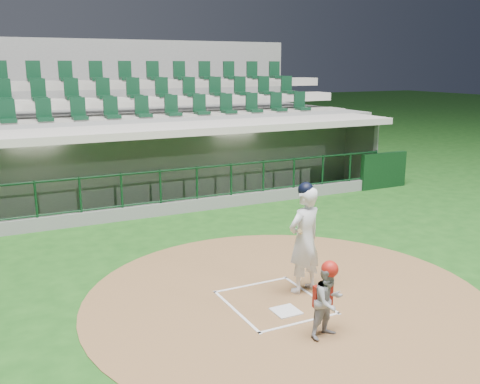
% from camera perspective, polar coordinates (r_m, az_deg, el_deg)
% --- Properties ---
extents(ground, '(120.00, 120.00, 0.00)m').
position_cam_1_polar(ground, '(9.80, 2.77, -11.08)').
color(ground, '#174714').
rests_on(ground, ground).
extents(dirt_circle, '(7.20, 7.20, 0.01)m').
position_cam_1_polar(dirt_circle, '(9.78, 4.91, -11.14)').
color(dirt_circle, brown).
rests_on(dirt_circle, ground).
extents(home_plate, '(0.43, 0.43, 0.02)m').
position_cam_1_polar(home_plate, '(9.24, 4.93, -12.54)').
color(home_plate, silver).
rests_on(home_plate, dirt_circle).
extents(batter_box_chalk, '(1.55, 1.80, 0.01)m').
position_cam_1_polar(batter_box_chalk, '(9.56, 3.66, -11.65)').
color(batter_box_chalk, white).
rests_on(batter_box_chalk, ground).
extents(dugout_structure, '(16.40, 3.70, 3.00)m').
position_cam_1_polar(dugout_structure, '(16.51, -10.39, 2.38)').
color(dugout_structure, gray).
rests_on(dugout_structure, ground).
extents(seating_deck, '(17.00, 6.72, 5.15)m').
position_cam_1_polar(seating_deck, '(19.37, -13.12, 5.23)').
color(seating_deck, gray).
rests_on(seating_deck, ground).
extents(batter, '(0.94, 0.95, 2.05)m').
position_cam_1_polar(batter, '(9.70, 6.88, -4.92)').
color(batter, silver).
rests_on(batter, dirt_circle).
extents(catcher, '(0.63, 0.53, 1.22)m').
position_cam_1_polar(catcher, '(8.32, 9.40, -11.24)').
color(catcher, '#97979C').
rests_on(catcher, dirt_circle).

